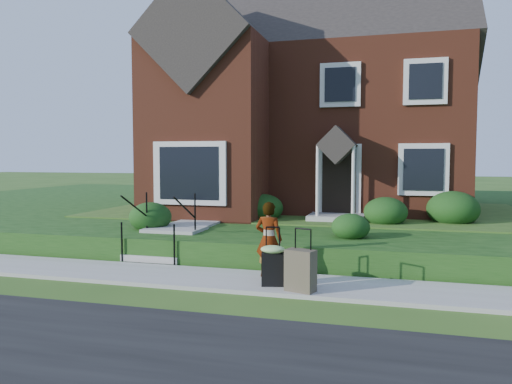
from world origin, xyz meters
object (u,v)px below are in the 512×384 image
(front_steps, at_px, (167,239))
(suitcase_olive, at_px, (301,270))
(suitcase_black, at_px, (273,263))
(woman, at_px, (269,239))

(front_steps, height_order, suitcase_olive, front_steps)
(front_steps, relative_size, suitcase_olive, 1.81)
(suitcase_black, height_order, suitcase_olive, suitcase_olive)
(suitcase_olive, bearing_deg, woman, 149.65)
(woman, height_order, suitcase_olive, woman)
(suitcase_black, bearing_deg, suitcase_olive, -36.46)
(front_steps, distance_m, suitcase_olive, 4.45)
(front_steps, xyz_separation_m, woman, (2.93, -1.51, 0.35))
(front_steps, xyz_separation_m, suitcase_olive, (3.74, -2.41, -0.02))
(front_steps, xyz_separation_m, suitcase_black, (3.17, -2.16, 0.03))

